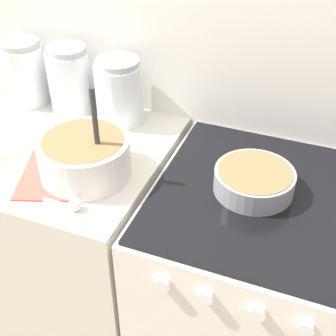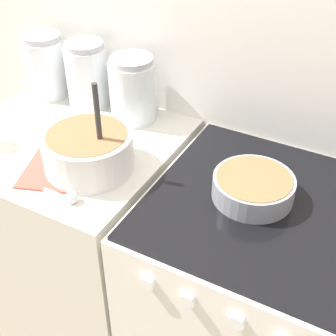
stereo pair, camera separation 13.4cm
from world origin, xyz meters
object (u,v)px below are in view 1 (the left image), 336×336
stove (248,297)px  storage_jar_left (25,77)px  mixing_bowl (85,155)px  storage_jar_right (119,96)px  baking_pan (254,180)px  storage_jar_middle (71,85)px

stove → storage_jar_left: 1.12m
mixing_bowl → storage_jar_right: 0.32m
mixing_bowl → baking_pan: (0.48, 0.10, -0.03)m
mixing_bowl → storage_jar_left: (-0.42, 0.32, 0.03)m
storage_jar_left → storage_jar_middle: (0.19, -0.00, 0.00)m
stove → baking_pan: baking_pan is taller
storage_jar_left → storage_jar_right: (0.38, 0.00, -0.00)m
stove → mixing_bowl: size_ratio=3.09×
storage_jar_left → storage_jar_middle: 0.19m
storage_jar_right → mixing_bowl: bearing=-82.6°
mixing_bowl → baking_pan: size_ratio=1.29×
storage_jar_middle → storage_jar_right: bearing=0.0°
stove → mixing_bowl: 0.74m
baking_pan → storage_jar_right: size_ratio=1.00×
storage_jar_left → storage_jar_middle: bearing=-0.0°
mixing_bowl → storage_jar_middle: bearing=126.1°
storage_jar_middle → storage_jar_right: size_ratio=1.07×
storage_jar_right → baking_pan: bearing=-22.3°
mixing_bowl → baking_pan: mixing_bowl is taller
stove → storage_jar_left: bearing=166.5°
mixing_bowl → storage_jar_left: bearing=143.0°
storage_jar_right → stove: bearing=-22.0°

